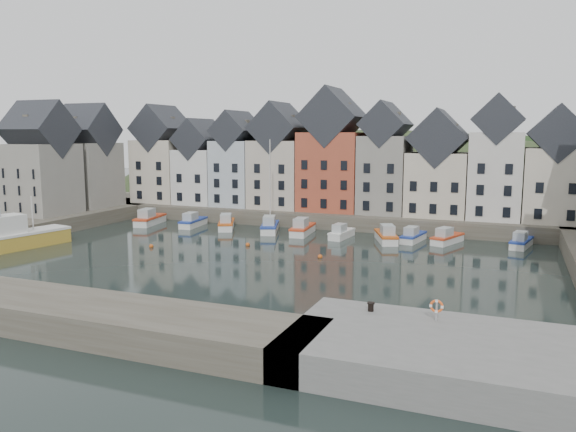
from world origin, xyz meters
The scene contains 21 objects.
ground centered at (0.00, 0.00, 0.00)m, with size 260.00×260.00×0.00m, color black.
far_quay centered at (0.00, 30.00, 1.00)m, with size 90.00×16.00×2.00m, color #484337.
left_quay centered at (-37.00, 3.00, 1.00)m, with size 14.00×54.00×2.00m, color #484337.
near_quay centered at (22.00, -20.00, 1.00)m, with size 18.00×10.00×2.00m, color #60605E.
hillside centered at (0.02, 56.00, -17.96)m, with size 153.60×70.40×64.00m.
far_terrace centered at (3.21, 28.00, 8.88)m, with size 72.37×8.16×17.78m.
left_terrace centered at (-36.00, 13.50, 8.88)m, with size 7.65×17.00×15.69m.
mooring_buoys centered at (-4.00, 5.33, 0.15)m, with size 20.50×5.50×0.50m.
boat_a centered at (-24.21, 16.91, 0.79)m, with size 3.39×7.21×2.66m.
boat_b centered at (-17.39, 17.65, 0.69)m, with size 2.57×6.24×2.33m.
boat_c centered at (-12.03, 17.71, 0.72)m, with size 4.43×6.56×2.43m.
boat_d centered at (-5.42, 17.66, 0.82)m, with size 4.07×6.89×12.58m.
boat_e centered at (-0.71, 17.57, 0.75)m, with size 2.69×6.74×2.52m.
boat_f centered at (4.77, 16.96, 0.62)m, with size 2.14×5.57×2.09m.
boat_g centered at (10.60, 16.54, 0.73)m, with size 4.20×6.66×2.45m.
boat_h centered at (13.58, 17.97, 0.64)m, with size 2.57×5.77×2.14m.
boat_i centered at (17.55, 18.33, 0.66)m, with size 3.59×6.02×2.21m.
boat_j centered at (25.83, 19.14, 0.63)m, with size 2.79×5.78×2.13m.
large_vessel centered at (-27.95, -3.71, 1.45)m, with size 5.31×12.27×6.19m.
mooring_bollard centered at (16.72, -16.81, 2.31)m, with size 0.48×0.48×0.56m.
life_ring_post centered at (20.77, -17.14, 2.86)m, with size 0.80×0.17×1.30m.
Camera 1 is at (24.60, -50.32, 13.01)m, focal length 35.00 mm.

